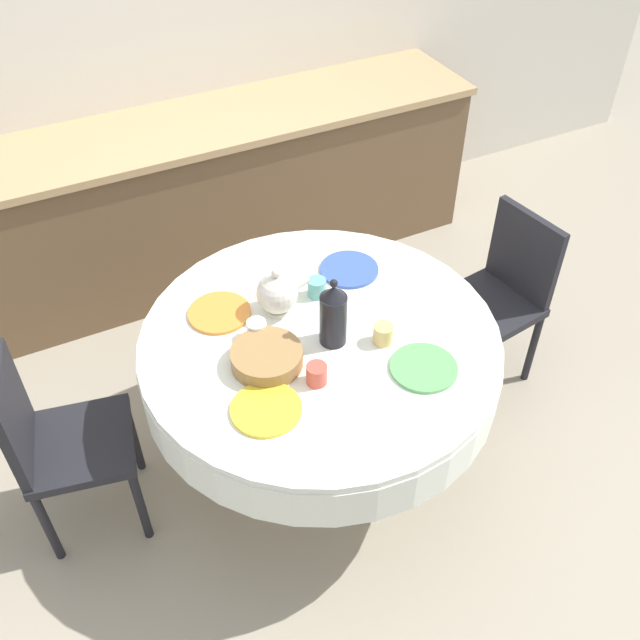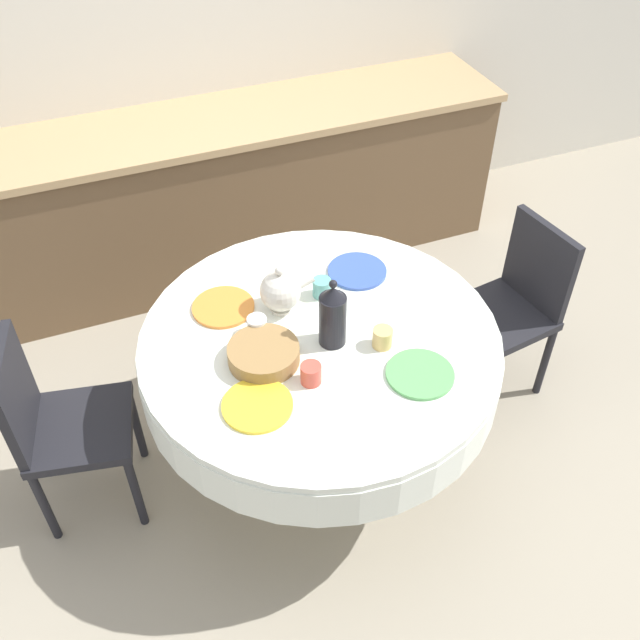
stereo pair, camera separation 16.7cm
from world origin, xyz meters
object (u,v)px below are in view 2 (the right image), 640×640
object	(u,v)px
coffee_carafe	(333,316)
teapot	(281,291)
chair_left	(514,302)
chair_right	(58,421)

from	to	relation	value
coffee_carafe	teapot	distance (m)	0.27
chair_left	chair_right	bearing A→B (deg)	80.30
chair_left	teapot	world-z (taller)	teapot
coffee_carafe	chair_right	bearing A→B (deg)	166.77
chair_left	coffee_carafe	bearing A→B (deg)	92.79
chair_right	coffee_carafe	size ratio (longest dim) A/B	3.00
chair_left	coffee_carafe	size ratio (longest dim) A/B	3.00
chair_left	chair_right	xyz separation A→B (m)	(-2.03, 0.05, 0.00)
coffee_carafe	teapot	xyz separation A→B (m)	(-0.12, 0.24, -0.04)
chair_left	coffee_carafe	xyz separation A→B (m)	(-0.99, -0.19, 0.41)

